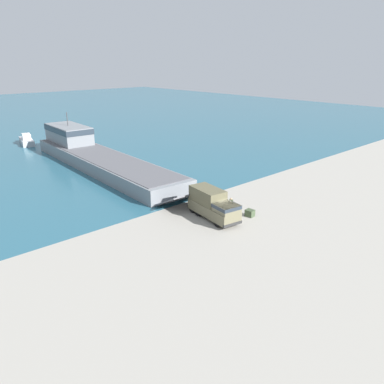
{
  "coord_description": "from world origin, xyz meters",
  "views": [
    {
      "loc": [
        -28.32,
        -26.67,
        16.71
      ],
      "look_at": [
        -0.28,
        4.54,
        1.89
      ],
      "focal_mm": 35.0,
      "sensor_mm": 36.0,
      "label": 1
    }
  ],
  "objects": [
    {
      "name": "mooring_bollard",
      "position": [
        5.47,
        5.28,
        0.4
      ],
      "size": [
        0.37,
        0.37,
        0.74
      ],
      "color": "#333338",
      "rests_on": "ground_plane"
    },
    {
      "name": "ground_plane",
      "position": [
        0.0,
        0.0,
        0.0
      ],
      "size": [
        240.0,
        240.0,
        0.0
      ],
      "primitive_type": "plane",
      "color": "#9E998E"
    },
    {
      "name": "landing_craft",
      "position": [
        0.41,
        30.31,
        1.87
      ],
      "size": [
        8.9,
        42.91,
        7.7
      ],
      "rotation": [
        0.0,
        0.0,
        -0.05
      ],
      "color": "gray",
      "rests_on": "ground_plane"
    },
    {
      "name": "military_truck",
      "position": [
        -0.8,
        0.49,
        1.6
      ],
      "size": [
        3.36,
        7.13,
        3.21
      ],
      "rotation": [
        0.0,
        0.0,
        -1.71
      ],
      "color": "#6B664C",
      "rests_on": "ground_plane"
    },
    {
      "name": "moored_boat_a",
      "position": [
        -2.35,
        54.22,
        0.77
      ],
      "size": [
        3.75,
        7.56,
        2.31
      ],
      "rotation": [
        0.0,
        0.0,
        6.07
      ],
      "color": "#B7BABF",
      "rests_on": "ground_plane"
    },
    {
      "name": "cargo_crate",
      "position": [
        2.64,
        -1.99,
        0.39
      ],
      "size": [
        0.86,
        1.0,
        0.78
      ],
      "primitive_type": "cube",
      "rotation": [
        0.0,
        0.0,
        0.09
      ],
      "color": "#3D4C33",
      "rests_on": "ground_plane"
    },
    {
      "name": "soldier_on_ramp",
      "position": [
        1.92,
        0.26,
        1.03
      ],
      "size": [
        0.46,
        0.5,
        1.77
      ],
      "rotation": [
        0.0,
        0.0,
        0.65
      ],
      "color": "#475638",
      "rests_on": "ground_plane"
    }
  ]
}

